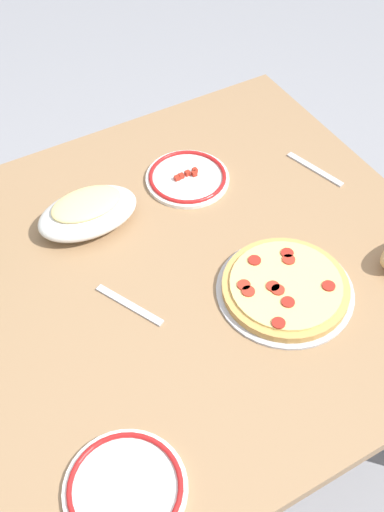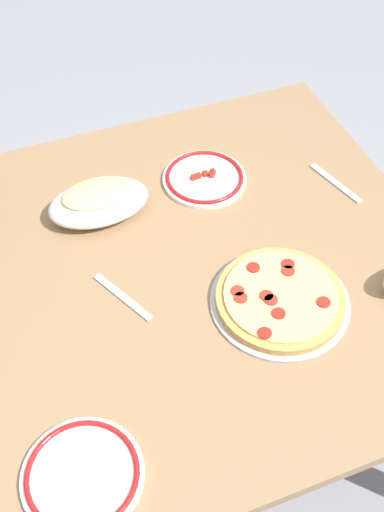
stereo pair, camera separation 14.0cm
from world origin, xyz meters
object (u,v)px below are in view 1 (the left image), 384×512
baked_pasta_dish (88,211)px  dining_table (192,295)px  side_plate_near (125,488)px  pepperoni_pizza (285,288)px  side_plate_far (187,177)px

baked_pasta_dish → dining_table: bearing=-57.5°
side_plate_near → baked_pasta_dish: bearing=71.7°
dining_table → pepperoni_pizza: 0.25m
dining_table → side_plate_near: size_ratio=5.22×
pepperoni_pizza → side_plate_near: 0.53m
baked_pasta_dish → side_plate_far: bearing=3.5°
side_plate_near → side_plate_far: bearing=52.8°
baked_pasta_dish → side_plate_near: 0.65m
side_plate_near → pepperoni_pizza: bearing=24.1°
pepperoni_pizza → side_plate_far: 0.41m
baked_pasta_dish → side_plate_far: baked_pasta_dish is taller
dining_table → pepperoni_pizza: bearing=-50.7°
dining_table → pepperoni_pizza: (0.14, -0.17, 0.12)m
baked_pasta_dish → side_plate_near: baked_pasta_dish is taller
dining_table → baked_pasta_dish: baked_pasta_dish is taller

